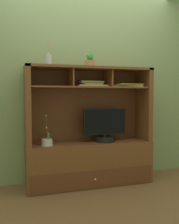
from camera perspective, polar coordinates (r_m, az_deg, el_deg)
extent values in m
cube|color=brown|center=(3.38, 0.00, -15.88)|extent=(6.00, 6.00, 0.02)
cube|color=gray|center=(3.42, -1.24, 8.38)|extent=(6.00, 0.02, 2.80)
cube|color=brown|center=(3.29, 0.00, -11.35)|extent=(1.58, 0.43, 0.53)
cube|color=brown|center=(3.13, 1.25, -14.82)|extent=(1.51, 0.01, 0.21)
sphere|color=silver|center=(3.12, 1.32, -14.89)|extent=(0.02, 0.02, 0.02)
cube|color=brown|center=(3.04, -13.76, 1.34)|extent=(0.06, 0.40, 0.94)
cube|color=brown|center=(3.48, 11.99, 1.68)|extent=(0.06, 0.40, 0.94)
cube|color=brown|center=(3.36, -0.97, 1.43)|extent=(1.52, 0.02, 0.91)
cube|color=brown|center=(3.19, 0.00, 9.74)|extent=(1.58, 0.40, 0.03)
cube|color=brown|center=(3.18, 0.00, 5.57)|extent=(1.46, 0.36, 0.02)
cube|color=brown|center=(3.12, -4.29, 7.68)|extent=(0.02, 0.34, 0.21)
cube|color=brown|center=(3.26, 4.10, 7.51)|extent=(0.02, 0.34, 0.21)
cylinder|color=black|center=(3.27, 3.44, -6.10)|extent=(0.25, 0.25, 0.06)
cylinder|color=black|center=(3.26, 3.44, -5.29)|extent=(0.04, 0.04, 0.03)
cube|color=black|center=(3.24, 3.45, -2.14)|extent=(0.56, 0.03, 0.33)
cube|color=black|center=(3.22, 3.55, -2.17)|extent=(0.53, 0.00, 0.30)
cylinder|color=beige|center=(3.06, -9.51, -6.70)|extent=(0.13, 0.13, 0.08)
cylinder|color=beige|center=(3.07, -9.51, -7.34)|extent=(0.15, 0.15, 0.01)
cylinder|color=#4C6B38|center=(3.04, -9.55, -3.45)|extent=(0.03, 0.01, 0.27)
sphere|color=#B9913A|center=(3.02, -9.66, -3.49)|extent=(0.02, 0.02, 0.02)
sphere|color=#B9913A|center=(3.04, -9.74, -0.86)|extent=(0.02, 0.02, 0.02)
ellipsoid|color=#489B4D|center=(3.04, -9.17, -5.45)|extent=(0.04, 0.05, 0.13)
ellipsoid|color=#489B4D|center=(3.06, -9.23, -5.39)|extent=(0.05, 0.06, 0.08)
cube|color=beige|center=(3.34, 8.23, 5.74)|extent=(0.41, 0.27, 0.01)
cube|color=#B7933E|center=(3.34, 8.30, 5.96)|extent=(0.34, 0.22, 0.01)
cube|color=gold|center=(3.34, 8.51, 6.15)|extent=(0.37, 0.31, 0.01)
cube|color=beige|center=(3.22, 0.45, 5.91)|extent=(0.38, 0.25, 0.02)
cube|color=gold|center=(3.23, 0.15, 6.26)|extent=(0.27, 0.28, 0.02)
cube|color=gold|center=(3.22, 0.31, 6.60)|extent=(0.30, 0.17, 0.02)
cube|color=beige|center=(3.24, 0.31, 6.86)|extent=(0.31, 0.19, 0.01)
cylinder|color=#B7BAB9|center=(3.08, -9.25, 11.34)|extent=(0.08, 0.08, 0.12)
cylinder|color=#B7BAB9|center=(3.09, -9.26, 12.64)|extent=(0.03, 0.03, 0.02)
cylinder|color=tan|center=(3.10, -9.20, 13.96)|extent=(0.00, 0.03, 0.16)
cylinder|color=tan|center=(3.10, -9.29, 13.95)|extent=(0.02, 0.00, 0.16)
cylinder|color=tan|center=(3.10, -9.35, 13.96)|extent=(0.00, 0.04, 0.16)
cylinder|color=tan|center=(3.09, -9.26, 13.98)|extent=(0.04, 0.00, 0.16)
cylinder|color=#AE7552|center=(3.19, 0.08, 10.78)|extent=(0.12, 0.12, 0.08)
cylinder|color=#AE7552|center=(3.18, 0.08, 10.10)|extent=(0.14, 0.14, 0.01)
ellipsoid|color=green|center=(3.20, 0.44, 12.39)|extent=(0.04, 0.06, 0.12)
ellipsoid|color=green|center=(3.20, -0.07, 12.02)|extent=(0.06, 0.04, 0.09)
ellipsoid|color=green|center=(3.17, -0.12, 12.37)|extent=(0.06, 0.05, 0.07)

